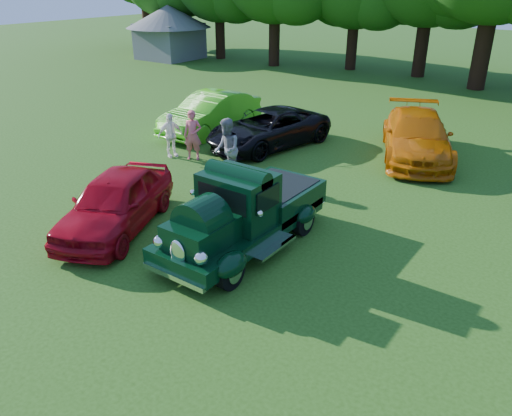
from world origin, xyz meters
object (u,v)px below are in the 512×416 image
Objects in this scene: spectator_pink at (193,135)px; spectator_grey at (227,149)px; back_car_black at (268,128)px; gazebo at (169,26)px; hero_pickup at (244,214)px; red_convertible at (115,202)px; spectator_white at (170,135)px; back_car_orange at (417,136)px; back_car_lime at (211,113)px.

spectator_grey is at bearing -49.89° from spectator_pink.
gazebo is (-18.51, 13.54, 1.70)m from back_car_black.
spectator_grey is at bearing 134.13° from hero_pickup.
hero_pickup reaches higher than red_convertible.
back_car_orange is at bearing -33.47° from spectator_white.
spectator_pink is 0.89× the size of spectator_grey.
back_car_black is at bearing -14.52° from spectator_white.
spectator_pink is at bearing 87.98° from red_convertible.
back_car_black is 5.38m from back_car_orange.
hero_pickup is at bearing -67.52° from spectator_pink.
back_car_black is 0.93× the size of back_car_orange.
gazebo is at bearing 108.38° from red_convertible.
back_car_black is at bearing 120.22° from hero_pickup.
spectator_grey reaches higher than hero_pickup.
spectator_pink reaches higher than spectator_white.
spectator_pink is (-2.02, 5.13, 0.14)m from red_convertible.
gazebo reaches higher than hero_pickup.
spectator_pink is at bearing -60.53° from back_car_lime.
gazebo is at bearing 137.93° from hero_pickup.
hero_pickup reaches higher than back_car_black.
hero_pickup is 30.22m from gazebo.
spectator_white is (-0.84, -0.27, -0.09)m from spectator_pink.
red_convertible is 2.75× the size of spectator_white.
spectator_grey is at bearing -77.86° from spectator_white.
hero_pickup is 7.09m from spectator_white.
back_car_lime reaches higher than spectator_white.
hero_pickup is 8.78m from back_car_orange.
back_car_lime is (-6.89, 6.84, -0.03)m from hero_pickup.
back_car_lime reaches higher than red_convertible.
gazebo reaches higher than back_car_black.
red_convertible is 7.90m from back_car_black.
spectator_grey is at bearing -44.11° from back_car_lime.
back_car_lime is 5.29m from spectator_grey.
red_convertible is at bearing -99.16° from spectator_pink.
gazebo is (-17.17, 16.29, 1.53)m from spectator_pink.
back_car_black is (-0.67, 7.88, -0.04)m from red_convertible.
spectator_grey reaches higher than red_convertible.
spectator_white is at bearing -45.39° from gazebo.
back_car_orange is 0.85× the size of gazebo.
hero_pickup is 2.82× the size of spectator_pink.
red_convertible is 2.48× the size of spectator_pink.
gazebo is (-16.33, 16.56, 1.61)m from spectator_white.
spectator_grey is (0.13, 4.38, 0.24)m from red_convertible.
spectator_grey is (3.81, -3.66, 0.18)m from back_car_lime.
back_car_lime reaches higher than back_car_black.
red_convertible is at bearing -65.64° from back_car_lime.
back_car_lime is at bearing -40.77° from gazebo.
back_car_lime is at bearing 178.48° from spectator_grey.
back_car_lime is at bearing 35.86° from spectator_white.
spectator_white reaches higher than back_car_black.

